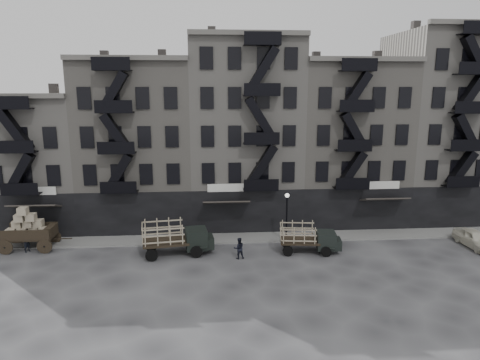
{
  "coord_description": "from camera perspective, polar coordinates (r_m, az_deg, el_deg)",
  "views": [
    {
      "loc": [
        -3.44,
        -31.34,
        12.91
      ],
      "look_at": [
        -0.82,
        4.0,
        5.17
      ],
      "focal_mm": 32.0,
      "sensor_mm": 36.0,
      "label": 1
    }
  ],
  "objects": [
    {
      "name": "building_midwest",
      "position": [
        42.03,
        -13.23,
        4.61
      ],
      "size": [
        10.0,
        11.35,
        16.2
      ],
      "color": "gray",
      "rests_on": "ground"
    },
    {
      "name": "stake_truck_west",
      "position": [
        34.0,
        -8.58,
        -7.32
      ],
      "size": [
        5.65,
        2.84,
        2.73
      ],
      "rotation": [
        0.0,
        0.0,
        0.13
      ],
      "color": "black",
      "rests_on": "ground"
    },
    {
      "name": "building_mideast",
      "position": [
        43.64,
        13.78,
        4.86
      ],
      "size": [
        10.0,
        11.35,
        16.2
      ],
      "color": "gray",
      "rests_on": "ground"
    },
    {
      "name": "pedestrian_west",
      "position": [
        38.32,
        -26.54,
        -7.41
      ],
      "size": [
        0.65,
        0.72,
        1.64
      ],
      "primitive_type": "imported",
      "rotation": [
        0.0,
        0.0,
        1.03
      ],
      "color": "black",
      "rests_on": "ground"
    },
    {
      "name": "ground",
      "position": [
        34.06,
        1.9,
        -9.95
      ],
      "size": [
        140.0,
        140.0,
        0.0
      ],
      "primitive_type": "plane",
      "color": "#38383A",
      "rests_on": "ground"
    },
    {
      "name": "stake_truck_east",
      "position": [
        34.53,
        9.1,
        -7.38
      ],
      "size": [
        4.9,
        2.42,
        2.37
      ],
      "rotation": [
        0.0,
        0.0,
        -0.12
      ],
      "color": "black",
      "rests_on": "ground"
    },
    {
      "name": "sidewalk",
      "position": [
        37.52,
        1.29,
        -7.68
      ],
      "size": [
        55.0,
        2.5,
        0.15
      ],
      "primitive_type": "cube",
      "color": "slate",
      "rests_on": "ground"
    },
    {
      "name": "building_west",
      "position": [
        44.9,
        -25.84,
        2.24
      ],
      "size": [
        10.0,
        11.35,
        13.2
      ],
      "color": "gray",
      "rests_on": "ground"
    },
    {
      "name": "pedestrian_mid",
      "position": [
        33.08,
        -0.15,
        -9.08
      ],
      "size": [
        0.89,
        0.74,
        1.67
      ],
      "primitive_type": "imported",
      "rotation": [
        0.0,
        0.0,
        3.28
      ],
      "color": "black",
      "rests_on": "ground"
    },
    {
      "name": "lamp_post",
      "position": [
        35.99,
        6.26,
        -4.09
      ],
      "size": [
        0.36,
        0.36,
        4.28
      ],
      "color": "black",
      "rests_on": "ground"
    },
    {
      "name": "wagon",
      "position": [
        38.54,
        -26.55,
        -5.42
      ],
      "size": [
        4.2,
        2.27,
        3.55
      ],
      "rotation": [
        0.0,
        0.0,
        0.0
      ],
      "color": "black",
      "rests_on": "ground"
    },
    {
      "name": "car_east",
      "position": [
        40.28,
        28.85,
        -6.88
      ],
      "size": [
        1.92,
        4.3,
        1.44
      ],
      "primitive_type": "imported",
      "rotation": [
        0.0,
        0.0,
        0.05
      ],
      "color": "beige",
      "rests_on": "ground"
    },
    {
      "name": "building_east",
      "position": [
        47.53,
        25.5,
        6.42
      ],
      "size": [
        10.0,
        11.35,
        19.2
      ],
      "color": "gray",
      "rests_on": "ground"
    },
    {
      "name": "building_center",
      "position": [
        41.54,
        0.54,
        6.24
      ],
      "size": [
        10.0,
        11.35,
        18.2
      ],
      "color": "gray",
      "rests_on": "ground"
    }
  ]
}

